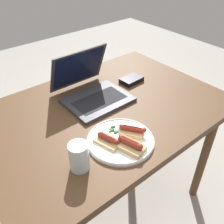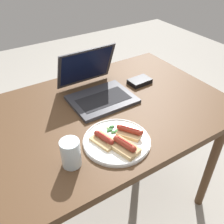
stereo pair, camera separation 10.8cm
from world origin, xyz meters
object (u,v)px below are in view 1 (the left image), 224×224
object	(u,v)px
laptop	(92,91)
drinking_glass	(79,157)
external_drive	(131,80)
plate	(120,140)

from	to	relation	value
laptop	drinking_glass	bearing A→B (deg)	-131.41
laptop	external_drive	bearing A→B (deg)	-1.32
plate	drinking_glass	size ratio (longest dim) A/B	2.48
laptop	drinking_glass	world-z (taller)	laptop
drinking_glass	external_drive	bearing A→B (deg)	30.69
external_drive	drinking_glass	bearing A→B (deg)	-151.65
plate	external_drive	xyz separation A→B (m)	(0.37, 0.33, 0.00)
laptop	drinking_glass	xyz separation A→B (m)	(-0.31, -0.35, 0.01)
drinking_glass	external_drive	size ratio (longest dim) A/B	0.89
laptop	external_drive	xyz separation A→B (m)	(0.27, -0.01, -0.03)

